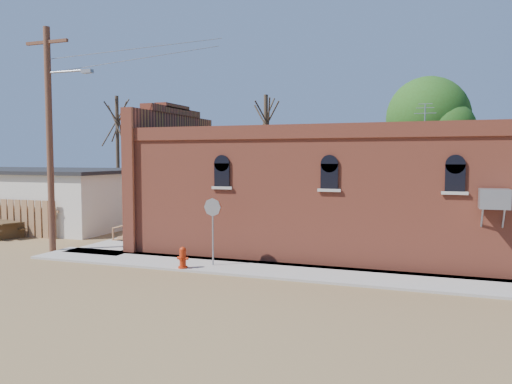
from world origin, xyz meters
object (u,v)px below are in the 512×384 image
(utility_pole, at_px, (51,134))
(stop_sign, at_px, (213,214))
(fire_hydrant, at_px, (183,258))
(picnic_table, at_px, (3,227))
(brick_bar, at_px, (314,193))
(trash_barrel, at_px, (139,235))

(utility_pole, height_order, stop_sign, utility_pole)
(fire_hydrant, xyz_separation_m, stop_sign, (0.77, 0.79, 1.45))
(fire_hydrant, distance_m, stop_sign, 1.82)
(stop_sign, relative_size, picnic_table, 1.02)
(fire_hydrant, relative_size, picnic_table, 0.32)
(brick_bar, distance_m, fire_hydrant, 6.67)
(utility_pole, relative_size, stop_sign, 3.82)
(utility_pole, distance_m, fire_hydrant, 7.93)
(brick_bar, distance_m, stop_sign, 5.34)
(trash_barrel, bearing_deg, picnic_table, -176.13)
(fire_hydrant, height_order, stop_sign, stop_sign)
(brick_bar, distance_m, picnic_table, 14.86)
(fire_hydrant, height_order, trash_barrel, trash_barrel)
(utility_pole, relative_size, picnic_table, 3.88)
(utility_pole, xyz_separation_m, picnic_table, (-4.78, 2.00, -4.25))
(fire_hydrant, distance_m, trash_barrel, 5.53)
(brick_bar, bearing_deg, stop_sign, -117.91)
(utility_pole, distance_m, stop_sign, 7.86)
(brick_bar, distance_m, trash_barrel, 7.83)
(brick_bar, xyz_separation_m, fire_hydrant, (-3.26, -5.50, -1.90))
(stop_sign, distance_m, trash_barrel, 5.86)
(utility_pole, distance_m, trash_barrel, 5.54)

